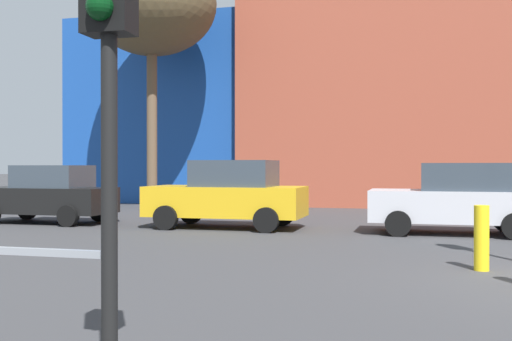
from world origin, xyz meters
TOP-DOWN VIEW (x-y plane):
  - building_backdrop at (-0.20, 20.74)m, footprint 36.76×11.60m
  - parked_car_0 at (-13.17, 6.26)m, footprint 3.98×1.95m
  - parked_car_1 at (-7.53, 6.26)m, footprint 4.29×2.10m
  - parked_car_2 at (-1.57, 6.26)m, footprint 4.10×2.01m
  - traffic_light_near_left at (-4.64, -5.77)m, footprint 0.37×0.36m
  - bare_tree_0 at (-12.62, 12.41)m, footprint 5.09×5.09m
  - bollard_yellow_2 at (-1.47, 0.79)m, footprint 0.24×0.24m

SIDE VIEW (x-z plane):
  - bollard_yellow_2 at x=-1.47m, z-range 0.00..1.06m
  - parked_car_0 at x=-13.17m, z-range 0.00..1.72m
  - parked_car_2 at x=-1.57m, z-range 0.00..1.77m
  - parked_car_1 at x=-7.53m, z-range -0.01..1.85m
  - traffic_light_near_left at x=-4.64m, z-range 0.84..4.40m
  - building_backdrop at x=-0.20m, z-range -1.21..10.63m
  - bare_tree_0 at x=-12.62m, z-range 2.98..13.10m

